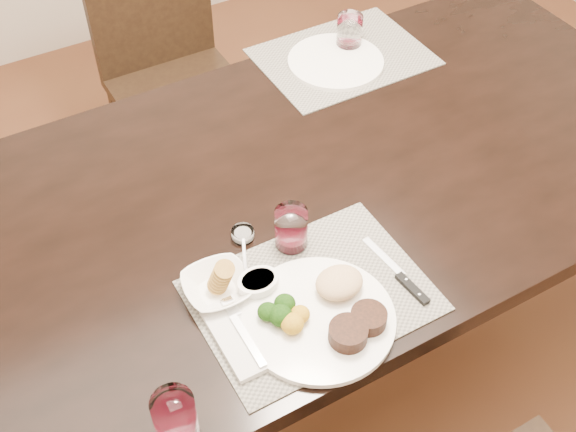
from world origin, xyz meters
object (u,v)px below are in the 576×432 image
dinner_plate (326,314)px  cracker_bowl (217,286)px  steak_knife (405,281)px  wine_glass_near (291,230)px  far_plate (336,61)px  chair_far (169,64)px

dinner_plate → cracker_bowl: 0.22m
steak_knife → cracker_bowl: bearing=148.7°
cracker_bowl → wine_glass_near: (0.19, 0.04, 0.02)m
steak_knife → wine_glass_near: size_ratio=2.15×
wine_glass_near → far_plate: bearing=49.7°
chair_far → cracker_bowl: (-0.34, -1.13, 0.27)m
steak_knife → far_plate: size_ratio=0.78×
wine_glass_near → chair_far: bearing=82.2°
dinner_plate → steak_knife: size_ratio=1.45×
dinner_plate → wine_glass_near: wine_glass_near is taller
cracker_bowl → dinner_plate: bearing=-46.8°
cracker_bowl → far_plate: cracker_bowl is taller
steak_knife → far_plate: same height
chair_far → cracker_bowl: size_ratio=6.27×
cracker_bowl → wine_glass_near: wine_glass_near is taller
steak_knife → far_plate: 0.78m
steak_knife → wine_glass_near: 0.26m
chair_far → wine_glass_near: (-0.15, -1.09, 0.29)m
dinner_plate → wine_glass_near: (0.04, 0.20, 0.03)m
cracker_bowl → chair_far: bearing=73.2°
chair_far → steak_knife: size_ratio=4.34×
steak_knife → wine_glass_near: bearing=120.7°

